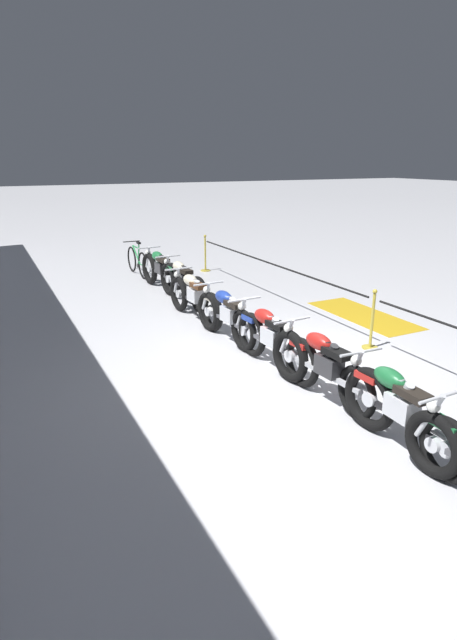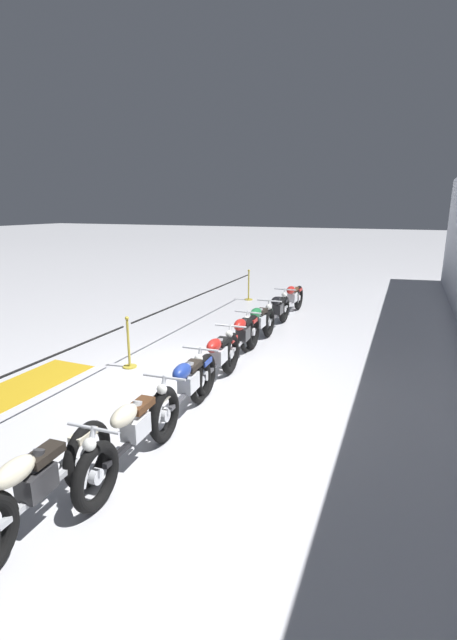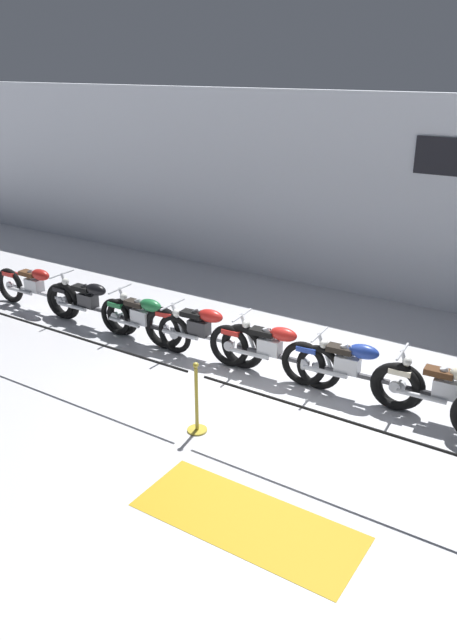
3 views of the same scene
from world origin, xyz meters
The scene contains 12 objects.
ground_plane centered at (0.00, 0.00, 0.00)m, with size 120.00×120.00×0.00m, color silver.
back_wall centered at (0.01, 5.12, 2.10)m, with size 28.00×0.29×4.20m.
motorcycle_red_0 centered at (-5.48, 0.54, 0.47)m, with size 2.40×0.62×0.95m.
motorcycle_black_1 centered at (-3.97, 0.53, 0.46)m, with size 2.30×0.62×0.93m.
motorcycle_green_2 centered at (-2.59, 0.48, 0.47)m, with size 2.11×0.62×0.93m.
motorcycle_red_3 centered at (-1.37, 0.54, 0.48)m, with size 2.37×0.62×0.97m.
motorcycle_red_4 centered at (-0.02, 0.58, 0.47)m, with size 2.33×0.62×0.94m.
motorcycle_blue_5 centered at (1.28, 0.66, 0.47)m, with size 2.25×0.62×0.95m.
motorcycle_cream_6 centered at (2.74, 0.70, 0.47)m, with size 2.26×0.62×0.95m.
stanchion_far_left centered at (-1.61, -1.38, 0.77)m, with size 13.95×0.28×1.05m.
stanchion_mid_left centered at (-0.10, -1.38, 0.36)m, with size 0.28×0.28×1.05m.
floor_banner centered at (1.44, -2.58, 0.00)m, with size 2.59×1.03×0.01m, color #B78E19.
Camera 3 is at (4.27, -7.35, 4.73)m, focal length 35.00 mm.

